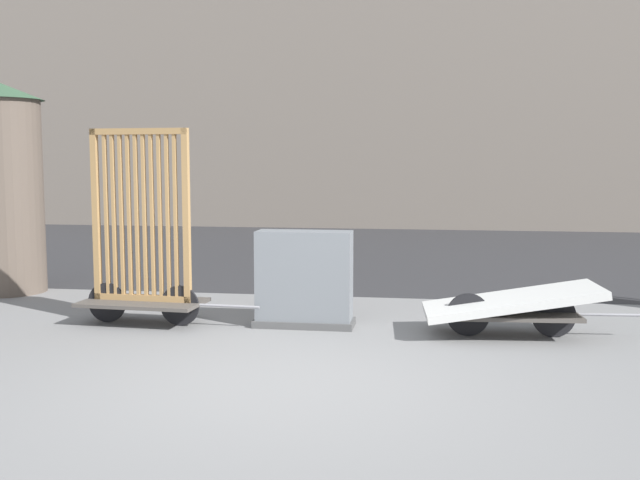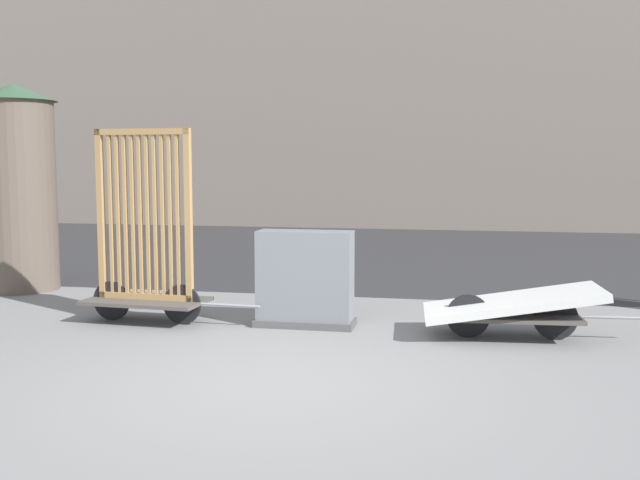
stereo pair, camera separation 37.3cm
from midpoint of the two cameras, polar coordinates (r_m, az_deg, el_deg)
The scene contains 7 objects.
ground_plane at distance 6.42m, azimuth -1.95°, elevation -10.89°, with size 60.00×60.00×0.00m, color slate.
road_strip at distance 15.41m, azimuth 5.95°, elevation -0.92°, with size 56.00×10.28×0.01m.
building_facade at distance 22.57m, azimuth 7.82°, elevation 12.72°, with size 48.00×4.00×9.00m.
bike_cart_with_bedframe at distance 8.81m, azimuth -11.98°, elevation -1.15°, with size 2.11×0.80×2.23m.
bike_cart_with_mattress at distance 8.20m, azimuth 15.70°, elevation -4.90°, with size 2.34×1.01×0.57m.
utility_cabinet at distance 8.46m, azimuth 0.12°, elevation -3.25°, with size 1.13×0.44×1.09m.
advertising_column at distance 11.55m, azimuth -21.23°, elevation 3.85°, with size 1.21×1.21×2.96m.
Camera 2 is at (1.60, -5.94, 1.87)m, focal length 42.00 mm.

